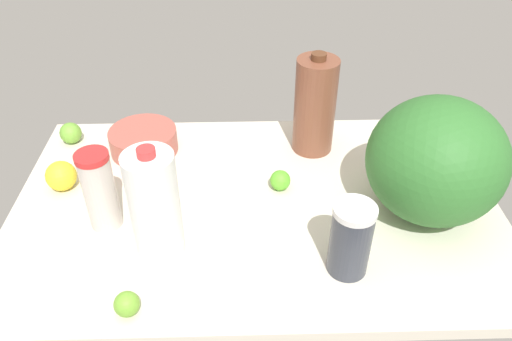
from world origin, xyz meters
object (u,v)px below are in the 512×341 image
object	(u,v)px
mixing_bowl	(144,141)
lime_near_front	(127,304)
watermelon	(436,161)
lime_beside_bowl	(280,180)
lemon_by_jug	(61,176)
tumbler_cup	(100,190)
milk_jug	(155,206)
chocolate_milk_jug	(315,106)
shaker_bottle	(351,239)
lime_far_back	(71,133)

from	to	relation	value
mixing_bowl	lime_near_front	size ratio (longest dim) A/B	3.70
watermelon	lime_beside_bowl	world-z (taller)	watermelon
lemon_by_jug	lime_beside_bowl	size ratio (longest dim) A/B	1.47
watermelon	lime_near_front	distance (cm)	73.55
tumbler_cup	lime_near_front	size ratio (longest dim) A/B	3.94
tumbler_cup	mixing_bowl	size ratio (longest dim) A/B	1.07
lemon_by_jug	lime_beside_bowl	distance (cm)	55.62
watermelon	lime_beside_bowl	xyz separation A→B (cm)	(34.46, -8.99, -12.11)
milk_jug	watermelon	bearing A→B (deg)	-169.48
watermelon	mixing_bowl	size ratio (longest dim) A/B	1.67
watermelon	lemon_by_jug	world-z (taller)	watermelon
chocolate_milk_jug	lemon_by_jug	size ratio (longest dim) A/B	3.74
lime_near_front	shaker_bottle	bearing A→B (deg)	-167.06
milk_jug	mixing_bowl	bearing A→B (deg)	-76.26
shaker_bottle	lime_near_front	distance (cm)	46.28
lime_beside_bowl	mixing_bowl	bearing A→B (deg)	-25.97
chocolate_milk_jug	lime_near_front	xyz separation A→B (cm)	(42.55, 55.72, -11.09)
watermelon	lime_beside_bowl	distance (cm)	37.61
lime_beside_bowl	lime_near_front	bearing A→B (deg)	49.27
shaker_bottle	mixing_bowl	xyz separation A→B (cm)	(49.77, -45.37, -5.39)
tumbler_cup	chocolate_milk_jug	world-z (taller)	chocolate_milk_jug
tumbler_cup	mixing_bowl	xyz separation A→B (cm)	(-4.39, -30.00, -6.84)
lime_near_front	lime_far_back	bearing A→B (deg)	-66.14
tumbler_cup	mixing_bowl	distance (cm)	31.08
lime_far_back	lime_near_front	xyz separation A→B (cm)	(-26.71, 60.39, -0.51)
chocolate_milk_jug	lemon_by_jug	world-z (taller)	chocolate_milk_jug
shaker_bottle	lemon_by_jug	size ratio (longest dim) A/B	2.23
chocolate_milk_jug	lime_beside_bowl	distance (cm)	23.68
milk_jug	chocolate_milk_jug	xyz separation A→B (cm)	(-38.14, -38.82, 0.74)
milk_jug	shaker_bottle	bearing A→B (deg)	170.66
shaker_bottle	lime_far_back	world-z (taller)	shaker_bottle
chocolate_milk_jug	lime_far_back	world-z (taller)	chocolate_milk_jug
chocolate_milk_jug	lime_near_front	bearing A→B (deg)	52.64
watermelon	lime_near_front	size ratio (longest dim) A/B	6.19
shaker_bottle	lime_beside_bowl	world-z (taller)	shaker_bottle
shaker_bottle	lime_far_back	size ratio (longest dim) A/B	2.81
mixing_bowl	tumbler_cup	bearing A→B (deg)	81.67
watermelon	tumbler_cup	bearing A→B (deg)	2.13
watermelon	chocolate_milk_jug	size ratio (longest dim) A/B	1.09
lime_near_front	milk_jug	bearing A→B (deg)	-104.63
chocolate_milk_jug	lime_beside_bowl	bearing A→B (deg)	60.59
shaker_bottle	lime_far_back	xyz separation A→B (cm)	(71.43, -50.12, -5.58)
tumbler_cup	watermelon	distance (cm)	76.35
milk_jug	chocolate_milk_jug	size ratio (longest dim) A/B	0.95
shaker_bottle	lemon_by_jug	distance (cm)	74.12
tumbler_cup	chocolate_milk_jug	bearing A→B (deg)	-149.95
watermelon	milk_jug	size ratio (longest dim) A/B	1.15
milk_jug	lime_beside_bowl	bearing A→B (deg)	-143.55
lemon_by_jug	milk_jug	bearing A→B (deg)	141.11
milk_jug	lime_beside_bowl	size ratio (longest dim) A/B	5.21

